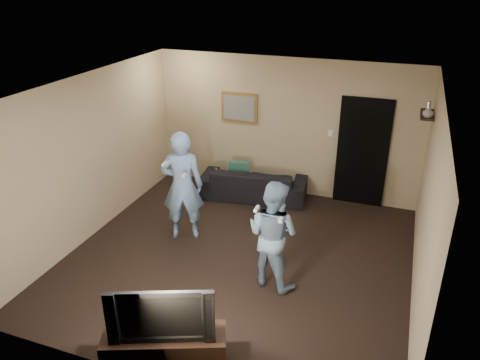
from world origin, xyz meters
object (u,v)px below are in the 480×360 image
at_px(tv_console, 165,351).
at_px(television, 162,310).
at_px(wii_player_right, 273,234).
at_px(sofa, 253,183).
at_px(wii_player_left, 182,186).

height_order(tv_console, television, television).
height_order(television, wii_player_right, wii_player_right).
bearing_deg(sofa, tv_console, 88.54).
relative_size(sofa, wii_player_right, 1.29).
bearing_deg(wii_player_right, tv_console, -108.55).
xyz_separation_m(sofa, tv_console, (0.46, -4.34, -0.04)).
bearing_deg(tv_console, wii_player_right, 49.50).
xyz_separation_m(television, wii_player_right, (0.64, 1.90, -0.03)).
bearing_deg(wii_player_left, sofa, 71.10).
height_order(sofa, television, television).
relative_size(tv_console, wii_player_right, 0.85).
relative_size(sofa, wii_player_left, 1.11).
bearing_deg(wii_player_left, wii_player_right, -22.52).
relative_size(tv_console, television, 1.19).
xyz_separation_m(tv_console, television, (-0.00, 0.00, 0.55)).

